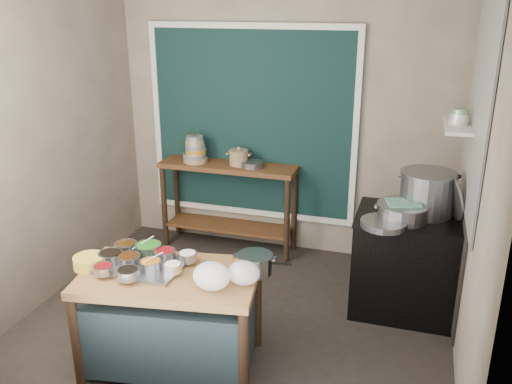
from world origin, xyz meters
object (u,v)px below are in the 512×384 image
(prep_table, at_px, (171,320))
(steamer, at_px, (403,212))
(saucepan, at_px, (255,264))
(ceramic_crock, at_px, (239,158))
(condiment_tray, at_px, (142,266))
(stock_pot, at_px, (427,193))
(utensil_cup, at_px, (192,157))
(yellow_basin, at_px, (90,262))
(stove_block, at_px, (408,265))
(back_counter, at_px, (229,206))

(prep_table, height_order, steamer, steamer)
(saucepan, distance_m, ceramic_crock, 1.99)
(condiment_tray, distance_m, ceramic_crock, 2.02)
(prep_table, relative_size, stock_pot, 2.68)
(ceramic_crock, bearing_deg, condiment_tray, -91.54)
(condiment_tray, distance_m, utensil_cup, 2.03)
(prep_table, distance_m, saucepan, 0.75)
(steamer, bearing_deg, saucepan, -133.84)
(utensil_cup, height_order, ceramic_crock, ceramic_crock)
(stock_pot, distance_m, steamer, 0.28)
(yellow_basin, distance_m, ceramic_crock, 2.16)
(prep_table, bearing_deg, stove_block, 29.94)
(prep_table, relative_size, yellow_basin, 5.47)
(stove_block, distance_m, ceramic_crock, 2.02)
(ceramic_crock, distance_m, steamer, 1.90)
(yellow_basin, xyz_separation_m, steamer, (2.11, 1.26, 0.16))
(condiment_tray, xyz_separation_m, saucepan, (0.80, 0.16, 0.06))
(stove_block, xyz_separation_m, stock_pot, (0.09, 0.08, 0.64))
(prep_table, distance_m, utensil_cup, 2.20)
(stove_block, xyz_separation_m, utensil_cup, (-2.29, 0.69, 0.57))
(ceramic_crock, bearing_deg, yellow_basin, -101.04)
(saucepan, relative_size, stock_pot, 0.55)
(prep_table, bearing_deg, utensil_cup, 99.87)
(utensil_cup, bearing_deg, ceramic_crock, 4.48)
(stove_block, bearing_deg, back_counter, 158.98)
(back_counter, bearing_deg, saucepan, -64.64)
(stock_pot, bearing_deg, condiment_tray, -145.04)
(stock_pot, bearing_deg, prep_table, -140.89)
(prep_table, xyz_separation_m, back_counter, (-0.29, 2.03, 0.10))
(stove_block, distance_m, yellow_basin, 2.62)
(yellow_basin, xyz_separation_m, ceramic_crock, (0.41, 2.11, 0.23))
(utensil_cup, distance_m, ceramic_crock, 0.51)
(utensil_cup, xyz_separation_m, ceramic_crock, (0.51, 0.04, 0.02))
(stock_pot, bearing_deg, saucepan, -133.48)
(prep_table, bearing_deg, stock_pot, 30.07)
(steamer, bearing_deg, yellow_basin, -149.10)
(ceramic_crock, bearing_deg, utensil_cup, -175.52)
(saucepan, bearing_deg, stock_pot, 39.53)
(stove_block, bearing_deg, condiment_tray, -145.38)
(utensil_cup, distance_m, steamer, 2.35)
(prep_table, bearing_deg, condiment_tray, 162.49)
(condiment_tray, distance_m, stock_pot, 2.36)
(back_counter, bearing_deg, ceramic_crock, 1.37)
(back_counter, xyz_separation_m, ceramic_crock, (0.12, 0.00, 0.55))
(back_counter, xyz_separation_m, saucepan, (0.87, -1.83, 0.35))
(stock_pot, bearing_deg, steamer, -131.59)
(stock_pot, height_order, steamer, stock_pot)
(prep_table, distance_m, condiment_tray, 0.45)
(condiment_tray, height_order, stock_pot, stock_pot)
(yellow_basin, bearing_deg, back_counter, 82.11)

